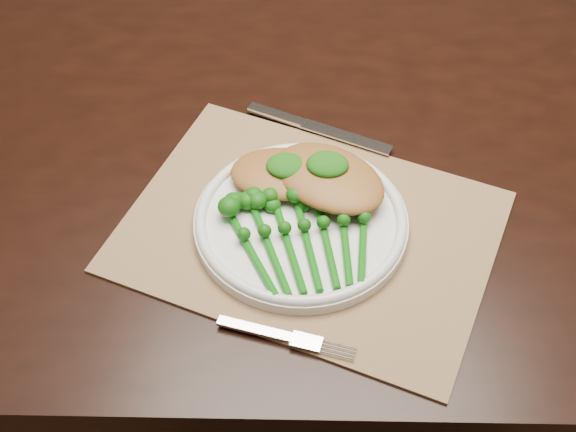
# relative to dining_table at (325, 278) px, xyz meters

# --- Properties ---
(floor) EXTENTS (4.00, 4.00, 0.00)m
(floor) POSITION_rel_dining_table_xyz_m (-0.10, 0.04, -0.38)
(floor) COLOR brown
(floor) RESTS_ON ground
(dining_table) EXTENTS (1.66, 1.02, 0.75)m
(dining_table) POSITION_rel_dining_table_xyz_m (0.00, 0.00, 0.00)
(dining_table) COLOR black
(dining_table) RESTS_ON ground
(placemat) EXTENTS (0.50, 0.42, 0.00)m
(placemat) POSITION_rel_dining_table_xyz_m (-0.02, -0.21, 0.37)
(placemat) COLOR #8E6C48
(placemat) RESTS_ON dining_table
(dinner_plate) EXTENTS (0.25, 0.25, 0.02)m
(dinner_plate) POSITION_rel_dining_table_xyz_m (-0.03, -0.21, 0.39)
(dinner_plate) COLOR white
(dinner_plate) RESTS_ON placemat
(knife) EXTENTS (0.20, 0.08, 0.01)m
(knife) POSITION_rel_dining_table_xyz_m (-0.04, -0.03, 0.38)
(knife) COLOR silver
(knife) RESTS_ON placemat
(fork) EXTENTS (0.15, 0.04, 0.00)m
(fork) POSITION_rel_dining_table_xyz_m (-0.02, -0.36, 0.38)
(fork) COLOR silver
(fork) RESTS_ON placemat
(chicken_fillet_left) EXTENTS (0.13, 0.09, 0.03)m
(chicken_fillet_left) POSITION_rel_dining_table_xyz_m (-0.06, -0.15, 0.40)
(chicken_fillet_left) COLOR #9D652D
(chicken_fillet_left) RESTS_ON dinner_plate
(chicken_fillet_right) EXTENTS (0.17, 0.16, 0.03)m
(chicken_fillet_right) POSITION_rel_dining_table_xyz_m (0.00, -0.16, 0.41)
(chicken_fillet_right) COLOR #9D652D
(chicken_fillet_right) RESTS_ON dinner_plate
(pesto_dollop_left) EXTENTS (0.05, 0.04, 0.02)m
(pesto_dollop_left) POSITION_rel_dining_table_xyz_m (-0.05, -0.15, 0.42)
(pesto_dollop_left) COLOR #10470A
(pesto_dollop_left) RESTS_ON chicken_fillet_left
(pesto_dollop_right) EXTENTS (0.05, 0.04, 0.02)m
(pesto_dollop_right) POSITION_rel_dining_table_xyz_m (-0.00, -0.15, 0.43)
(pesto_dollop_right) COLOR #10470A
(pesto_dollop_right) RESTS_ON chicken_fillet_right
(broccolini_bundle) EXTENTS (0.19, 0.20, 0.04)m
(broccolini_bundle) POSITION_rel_dining_table_xyz_m (-0.02, -0.25, 0.40)
(broccolini_bundle) COLOR #0E5D0C
(broccolini_bundle) RESTS_ON dinner_plate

